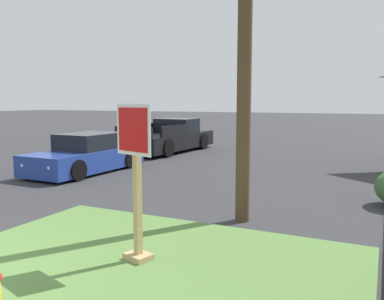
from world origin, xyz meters
name	(u,v)px	position (x,y,z in m)	size (l,w,h in m)	color
grass_corner_patch	(119,282)	(2.25, 1.42, 0.04)	(5.78, 5.20, 0.08)	#567F3D
stop_sign	(136,187)	(2.11, 2.05, 1.11)	(0.66, 0.37, 2.16)	tan
manhole_cover	(117,217)	(0.47, 3.81, 0.01)	(0.70, 0.70, 0.02)	black
parked_sedan_blue	(87,155)	(-3.56, 7.69, 0.54)	(1.88, 4.19, 1.25)	#233D93
pickup_truck_black	(169,138)	(-3.76, 13.59, 0.62)	(2.29, 5.46, 1.48)	black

